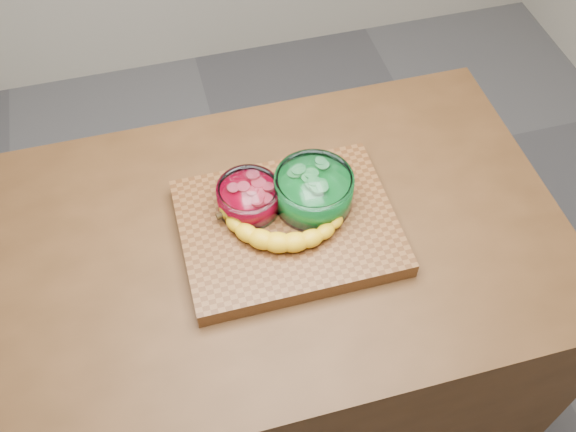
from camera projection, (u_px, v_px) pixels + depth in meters
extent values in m
plane|color=#5B5B60|center=(288.00, 393.00, 2.10)|extent=(3.50, 3.50, 0.00)
cube|color=#4E2F17|center=(288.00, 329.00, 1.74)|extent=(1.20, 0.80, 0.90)
cube|color=brown|center=(288.00, 227.00, 1.36)|extent=(0.45, 0.35, 0.04)
cylinder|color=white|center=(249.00, 198.00, 1.34)|extent=(0.13, 0.13, 0.06)
cylinder|color=red|center=(249.00, 200.00, 1.35)|extent=(0.11, 0.11, 0.04)
cylinder|color=#F94E67|center=(248.00, 192.00, 1.33)|extent=(0.11, 0.11, 0.02)
cylinder|color=white|center=(314.00, 191.00, 1.35)|extent=(0.17, 0.17, 0.08)
cylinder|color=#13862E|center=(313.00, 194.00, 1.36)|extent=(0.14, 0.14, 0.04)
cylinder|color=#61D070|center=(314.00, 185.00, 1.33)|extent=(0.14, 0.14, 0.02)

